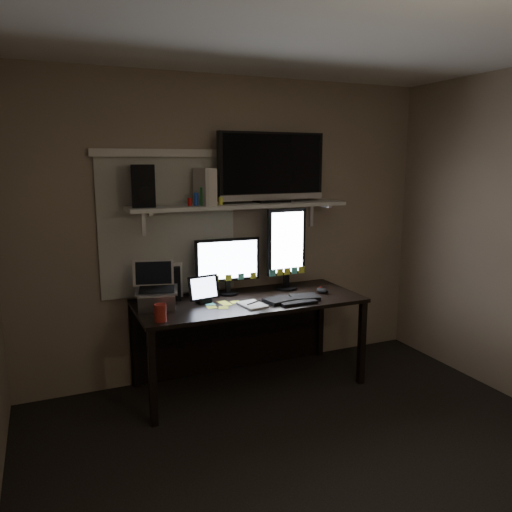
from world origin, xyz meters
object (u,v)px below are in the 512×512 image
monitor_portrait (286,248)px  cup (160,313)px  tv (272,168)px  desk (244,316)px  tablet (203,289)px  keyboard (292,299)px  laptop (157,286)px  game_console (205,187)px  speaker (143,186)px  mouse (322,291)px  monitor_landscape (228,266)px

monitor_portrait → cup: 1.31m
cup → tv: size_ratio=0.13×
desk → tablet: tablet is taller
desk → keyboard: (0.30, -0.28, 0.19)m
monitor_portrait → laptop: bearing=-175.6°
game_console → speaker: speaker is taller
monitor_portrait → keyboard: size_ratio=1.56×
speaker → laptop: bearing=-69.6°
mouse → laptop: (-1.37, 0.10, 0.15)m
monitor_portrait → tablet: (-0.79, -0.14, -0.24)m
monitor_landscape → keyboard: (0.40, -0.38, -0.23)m
monitor_landscape → cup: size_ratio=4.45×
monitor_portrait → cup: monitor_portrait is taller
game_console → desk: bearing=-23.7°
mouse → tablet: (-1.00, 0.11, 0.09)m
tv → monitor_portrait: bearing=-21.0°
monitor_landscape → cup: (-0.67, -0.49, -0.18)m
monitor_portrait → game_console: game_console is taller
tablet → speaker: bearing=146.8°
keyboard → tv: bearing=89.3°
desk → mouse: mouse is taller
desk → game_console: (-0.30, 0.05, 1.07)m
monitor_landscape → game_console: size_ratio=1.91×
keyboard → game_console: (-0.60, 0.34, 0.88)m
monitor_landscape → laptop: 0.66m
monitor_landscape → game_console: 0.68m
tablet → cup: tablet is taller
monitor_landscape → speaker: size_ratio=1.74×
mouse → game_console: size_ratio=0.40×
tablet → laptop: size_ratio=0.73×
desk → tv: size_ratio=1.90×
monitor_landscape → speaker: bearing=-177.8°
cup → speaker: size_ratio=0.39×
monitor_portrait → tv: (-0.12, 0.04, 0.68)m
laptop → cup: laptop is taller
tablet → speaker: speaker is taller
monitor_landscape → mouse: monitor_landscape is taller
tablet → game_console: bearing=51.9°
mouse → tv: (-0.34, 0.29, 1.01)m
mouse → cup: (-1.41, -0.21, 0.04)m
keyboard → tv: 1.09m
desk → tablet: size_ratio=7.19×
mouse → cup: 1.43m
desk → monitor_portrait: monitor_portrait is taller
mouse → game_console: bearing=152.0°
desk → monitor_portrait: 0.68m
cup → tv: 1.53m
cup → game_console: 1.06m
tablet → keyboard: bearing=-27.3°
cup → mouse: bearing=8.4°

